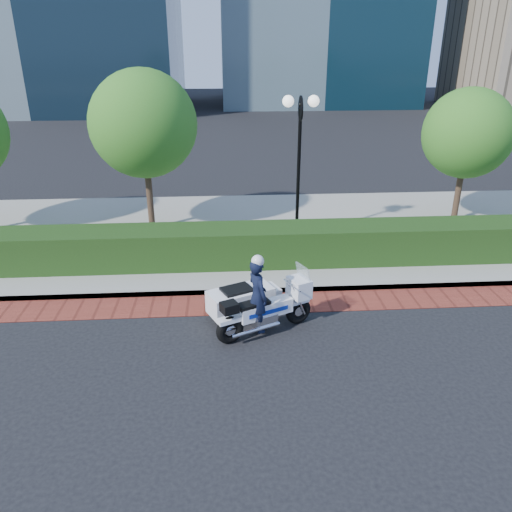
{
  "coord_description": "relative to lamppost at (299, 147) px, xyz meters",
  "views": [
    {
      "loc": [
        -1.17,
        -8.84,
        5.7
      ],
      "look_at": [
        -0.44,
        2.03,
        1.0
      ],
      "focal_mm": 35.0,
      "sensor_mm": 36.0,
      "label": 1
    }
  ],
  "objects": [
    {
      "name": "ground",
      "position": [
        -1.0,
        -5.2,
        -2.96
      ],
      "size": [
        120.0,
        120.0,
        0.0
      ],
      "primitive_type": "plane",
      "color": "black",
      "rests_on": "ground"
    },
    {
      "name": "police_motorcycle",
      "position": [
        -1.59,
        -4.72,
        -2.33
      ],
      "size": [
        2.34,
        1.77,
        1.83
      ],
      "rotation": [
        0.0,
        0.0,
        0.43
      ],
      "color": "black",
      "rests_on": "ground"
    },
    {
      "name": "lamppost",
      "position": [
        0.0,
        0.0,
        0.0
      ],
      "size": [
        1.02,
        0.7,
        4.21
      ],
      "color": "black",
      "rests_on": "sidewalk"
    },
    {
      "name": "tree_b",
      "position": [
        -4.5,
        1.3,
        0.48
      ],
      "size": [
        3.2,
        3.2,
        4.89
      ],
      "color": "#332319",
      "rests_on": "sidewalk"
    },
    {
      "name": "sidewalk",
      "position": [
        -1.0,
        0.8,
        -2.88
      ],
      "size": [
        60.0,
        8.0,
        0.15
      ],
      "primitive_type": "cube",
      "color": "gray",
      "rests_on": "ground"
    },
    {
      "name": "tree_c",
      "position": [
        5.5,
        1.3,
        0.09
      ],
      "size": [
        2.8,
        2.8,
        4.3
      ],
      "color": "#332319",
      "rests_on": "sidewalk"
    },
    {
      "name": "hedge_main",
      "position": [
        -1.0,
        -1.6,
        -2.31
      ],
      "size": [
        18.0,
        1.2,
        1.0
      ],
      "primitive_type": "cube",
      "color": "black",
      "rests_on": "sidewalk"
    },
    {
      "name": "brick_strip",
      "position": [
        -1.0,
        -3.7,
        -2.95
      ],
      "size": [
        60.0,
        1.0,
        0.01
      ],
      "primitive_type": "cube",
      "color": "maroon",
      "rests_on": "ground"
    }
  ]
}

